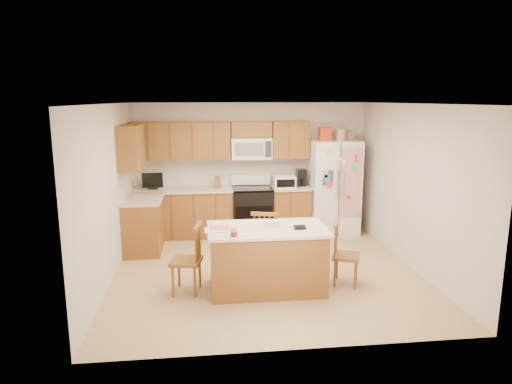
{
  "coord_description": "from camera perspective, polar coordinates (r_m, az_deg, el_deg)",
  "views": [
    {
      "loc": [
        -0.92,
        -6.5,
        2.57
      ],
      "look_at": [
        -0.11,
        0.35,
        1.15
      ],
      "focal_mm": 32.0,
      "sensor_mm": 36.0,
      "label": 1
    }
  ],
  "objects": [
    {
      "name": "windsor_chair_right",
      "position": [
        6.55,
        11.02,
        -7.77
      ],
      "size": [
        0.48,
        0.49,
        0.89
      ],
      "color": "brown",
      "rests_on": "ground"
    },
    {
      "name": "ground",
      "position": [
        7.05,
        1.24,
        -9.79
      ],
      "size": [
        4.5,
        4.5,
        0.0
      ],
      "primitive_type": "plane",
      "color": "tan",
      "rests_on": "ground"
    },
    {
      "name": "island",
      "position": [
        6.27,
        1.36,
        -8.27
      ],
      "size": [
        1.63,
        0.94,
        0.96
      ],
      "color": "brown",
      "rests_on": "ground"
    },
    {
      "name": "cabinetry",
      "position": [
        8.46,
        -7.03,
        0.22
      ],
      "size": [
        3.36,
        1.56,
        2.15
      ],
      "color": "brown",
      "rests_on": "ground"
    },
    {
      "name": "refrigerator",
      "position": [
        8.89,
        9.65,
        0.74
      ],
      "size": [
        0.9,
        0.79,
        2.04
      ],
      "color": "white",
      "rests_on": "ground"
    },
    {
      "name": "stove",
      "position": [
        8.74,
        -0.5,
        -2.28
      ],
      "size": [
        0.76,
        0.65,
        1.13
      ],
      "color": "black",
      "rests_on": "ground"
    },
    {
      "name": "room_shell",
      "position": [
        6.66,
        1.3,
        1.83
      ],
      "size": [
        4.6,
        4.6,
        2.52
      ],
      "color": "beige",
      "rests_on": "ground"
    },
    {
      "name": "windsor_chair_back",
      "position": [
        6.86,
        1.2,
        -6.38
      ],
      "size": [
        0.5,
        0.49,
        0.96
      ],
      "color": "brown",
      "rests_on": "ground"
    },
    {
      "name": "windsor_chair_left",
      "position": [
        6.23,
        -8.5,
        -8.46
      ],
      "size": [
        0.46,
        0.48,
        0.95
      ],
      "color": "brown",
      "rests_on": "ground"
    }
  ]
}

